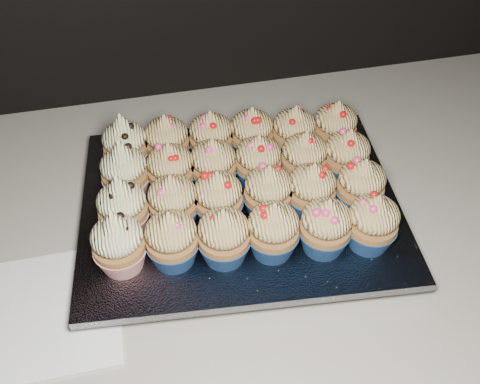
# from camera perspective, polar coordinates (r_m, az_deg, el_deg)

# --- Properties ---
(cabinet) EXTENTS (2.40, 0.60, 0.86)m
(cabinet) POSITION_cam_1_polar(r_m,az_deg,el_deg) (1.15, 3.20, -17.28)
(cabinet) COLOR black
(cabinet) RESTS_ON ground
(worktop) EXTENTS (2.44, 0.64, 0.04)m
(worktop) POSITION_cam_1_polar(r_m,az_deg,el_deg) (0.78, 4.51, -1.92)
(worktop) COLOR beige
(worktop) RESTS_ON cabinet
(napkin) EXTENTS (0.17, 0.17, 0.00)m
(napkin) POSITION_cam_1_polar(r_m,az_deg,el_deg) (0.69, -20.03, -12.01)
(napkin) COLOR white
(napkin) RESTS_ON worktop
(baking_tray) EXTENTS (0.42, 0.33, 0.02)m
(baking_tray) POSITION_cam_1_polar(r_m,az_deg,el_deg) (0.74, 0.00, -2.13)
(baking_tray) COLOR black
(baking_tray) RESTS_ON worktop
(foil_lining) EXTENTS (0.45, 0.37, 0.01)m
(foil_lining) POSITION_cam_1_polar(r_m,az_deg,el_deg) (0.72, 0.00, -1.22)
(foil_lining) COLOR silver
(foil_lining) RESTS_ON baking_tray
(cupcake_0) EXTENTS (0.06, 0.06, 0.10)m
(cupcake_0) POSITION_cam_1_polar(r_m,az_deg,el_deg) (0.63, -12.84, -5.33)
(cupcake_0) COLOR #B51927
(cupcake_0) RESTS_ON foil_lining
(cupcake_1) EXTENTS (0.06, 0.06, 0.08)m
(cupcake_1) POSITION_cam_1_polar(r_m,az_deg,el_deg) (0.63, -7.28, -5.02)
(cupcake_1) COLOR navy
(cupcake_1) RESTS_ON foil_lining
(cupcake_2) EXTENTS (0.06, 0.06, 0.08)m
(cupcake_2) POSITION_cam_1_polar(r_m,az_deg,el_deg) (0.63, -1.73, -4.75)
(cupcake_2) COLOR navy
(cupcake_2) RESTS_ON foil_lining
(cupcake_3) EXTENTS (0.06, 0.06, 0.08)m
(cupcake_3) POSITION_cam_1_polar(r_m,az_deg,el_deg) (0.64, 3.55, -4.08)
(cupcake_3) COLOR navy
(cupcake_3) RESTS_ON foil_lining
(cupcake_4) EXTENTS (0.06, 0.06, 0.08)m
(cupcake_4) POSITION_cam_1_polar(r_m,az_deg,el_deg) (0.65, 9.11, -3.66)
(cupcake_4) COLOR navy
(cupcake_4) RESTS_ON foil_lining
(cupcake_5) EXTENTS (0.06, 0.06, 0.08)m
(cupcake_5) POSITION_cam_1_polar(r_m,az_deg,el_deg) (0.66, 13.94, -3.19)
(cupcake_5) COLOR navy
(cupcake_5) RESTS_ON foil_lining
(cupcake_6) EXTENTS (0.06, 0.06, 0.10)m
(cupcake_6) POSITION_cam_1_polar(r_m,az_deg,el_deg) (0.67, -12.40, -1.61)
(cupcake_6) COLOR #B51927
(cupcake_6) RESTS_ON foil_lining
(cupcake_7) EXTENTS (0.06, 0.06, 0.08)m
(cupcake_7) POSITION_cam_1_polar(r_m,az_deg,el_deg) (0.67, -7.14, -1.09)
(cupcake_7) COLOR navy
(cupcake_7) RESTS_ON foil_lining
(cupcake_8) EXTENTS (0.06, 0.06, 0.08)m
(cupcake_8) POSITION_cam_1_polar(r_m,az_deg,el_deg) (0.67, -2.34, -0.70)
(cupcake_8) COLOR navy
(cupcake_8) RESTS_ON foil_lining
(cupcake_9) EXTENTS (0.06, 0.06, 0.08)m
(cupcake_9) POSITION_cam_1_polar(r_m,az_deg,el_deg) (0.68, 3.03, -0.07)
(cupcake_9) COLOR navy
(cupcake_9) RESTS_ON foil_lining
(cupcake_10) EXTENTS (0.06, 0.06, 0.08)m
(cupcake_10) POSITION_cam_1_polar(r_m,az_deg,el_deg) (0.69, 7.62, 0.17)
(cupcake_10) COLOR navy
(cupcake_10) RESTS_ON foil_lining
(cupcake_11) EXTENTS (0.06, 0.06, 0.08)m
(cupcake_11) POSITION_cam_1_polar(r_m,az_deg,el_deg) (0.70, 12.73, 0.62)
(cupcake_11) COLOR navy
(cupcake_11) RESTS_ON foil_lining
(cupcake_12) EXTENTS (0.06, 0.06, 0.10)m
(cupcake_12) POSITION_cam_1_polar(r_m,az_deg,el_deg) (0.72, -12.20, 2.10)
(cupcake_12) COLOR #B51927
(cupcake_12) RESTS_ON foil_lining
(cupcake_13) EXTENTS (0.06, 0.06, 0.08)m
(cupcake_13) POSITION_cam_1_polar(r_m,az_deg,el_deg) (0.71, -7.38, 2.36)
(cupcake_13) COLOR navy
(cupcake_13) RESTS_ON foil_lining
(cupcake_14) EXTENTS (0.06, 0.06, 0.08)m
(cupcake_14) POSITION_cam_1_polar(r_m,az_deg,el_deg) (0.71, -2.86, 2.87)
(cupcake_14) COLOR navy
(cupcake_14) RESTS_ON foil_lining
(cupcake_15) EXTENTS (0.06, 0.06, 0.08)m
(cupcake_15) POSITION_cam_1_polar(r_m,az_deg,el_deg) (0.72, 1.97, 3.23)
(cupcake_15) COLOR navy
(cupcake_15) RESTS_ON foil_lining
(cupcake_16) EXTENTS (0.06, 0.06, 0.08)m
(cupcake_16) POSITION_cam_1_polar(r_m,az_deg,el_deg) (0.73, 6.83, 3.59)
(cupcake_16) COLOR navy
(cupcake_16) RESTS_ON foil_lining
(cupcake_17) EXTENTS (0.06, 0.06, 0.08)m
(cupcake_17) POSITION_cam_1_polar(r_m,az_deg,el_deg) (0.74, 11.29, 3.79)
(cupcake_17) COLOR navy
(cupcake_17) RESTS_ON foil_lining
(cupcake_18) EXTENTS (0.06, 0.06, 0.10)m
(cupcake_18) POSITION_cam_1_polar(r_m,az_deg,el_deg) (0.76, -12.14, 4.93)
(cupcake_18) COLOR #B51927
(cupcake_18) RESTS_ON foil_lining
(cupcake_19) EXTENTS (0.06, 0.06, 0.08)m
(cupcake_19) POSITION_cam_1_polar(r_m,az_deg,el_deg) (0.76, -7.79, 5.36)
(cupcake_19) COLOR navy
(cupcake_19) RESTS_ON foil_lining
(cupcake_20) EXTENTS (0.06, 0.06, 0.08)m
(cupcake_20) POSITION_cam_1_polar(r_m,az_deg,el_deg) (0.76, -3.09, 5.82)
(cupcake_20) COLOR navy
(cupcake_20) RESTS_ON foil_lining
(cupcake_21) EXTENTS (0.06, 0.06, 0.08)m
(cupcake_21) POSITION_cam_1_polar(r_m,az_deg,el_deg) (0.76, 1.25, 6.23)
(cupcake_21) COLOR navy
(cupcake_21) RESTS_ON foil_lining
(cupcake_22) EXTENTS (0.06, 0.06, 0.08)m
(cupcake_22) POSITION_cam_1_polar(r_m,az_deg,el_deg) (0.77, 5.76, 6.33)
(cupcake_22) COLOR navy
(cupcake_22) RESTS_ON foil_lining
(cupcake_23) EXTENTS (0.06, 0.06, 0.08)m
(cupcake_23) POSITION_cam_1_polar(r_m,az_deg,el_deg) (0.79, 10.10, 6.81)
(cupcake_23) COLOR navy
(cupcake_23) RESTS_ON foil_lining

